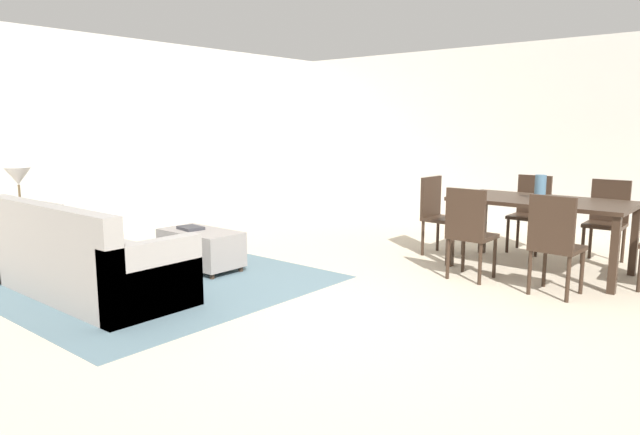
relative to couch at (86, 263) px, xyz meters
The scene contains 16 objects.
ground_plane 2.31m from the couch, 24.50° to the left, with size 10.80×10.80×0.00m, color beige.
wall_back 6.39m from the couch, 70.70° to the left, with size 9.00×0.12×2.70m, color silver.
wall_left 3.01m from the couch, 149.03° to the left, with size 0.12×11.00×2.70m, color silver.
area_rug 0.71m from the couch, 87.28° to the left, with size 3.00×2.80×0.01m, color slate.
couch is the anchor object (origin of this frame).
ottoman_table 1.25m from the couch, 87.20° to the left, with size 0.92×0.48×0.42m.
side_table 1.36m from the couch, behind, with size 0.40×0.40×0.56m.
table_lamp 1.51m from the couch, behind, with size 0.26×0.26×0.52m.
dining_table 4.53m from the couch, 50.88° to the left, with size 1.74×0.96×0.76m.
dining_chair_near_left 3.62m from the couch, 47.63° to the left, with size 0.40×0.40×0.92m.
dining_chair_near_right 4.21m from the couch, 39.16° to the left, with size 0.42×0.42×0.92m.
dining_chair_far_left 5.01m from the couch, 60.91° to the left, with size 0.40×0.40×0.92m.
dining_chair_far_right 5.46m from the couch, 52.99° to the left, with size 0.41×0.41×0.92m.
dining_chair_head_west 3.87m from the couch, 64.76° to the left, with size 0.42×0.42×0.92m.
vase_centerpiece 4.56m from the couch, 51.61° to the left, with size 0.11×0.11×0.25m, color slate.
book_on_ottoman 1.23m from the couch, 93.14° to the left, with size 0.26×0.20×0.03m, color #333338.
Camera 1 is at (2.72, -3.41, 1.53)m, focal length 31.76 mm.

